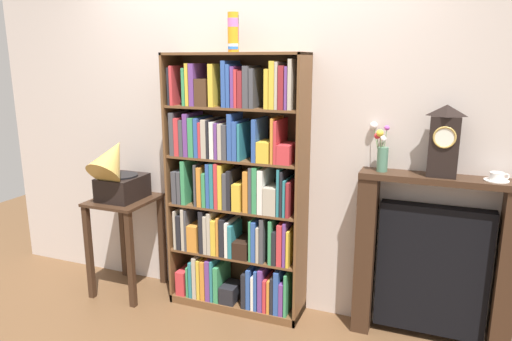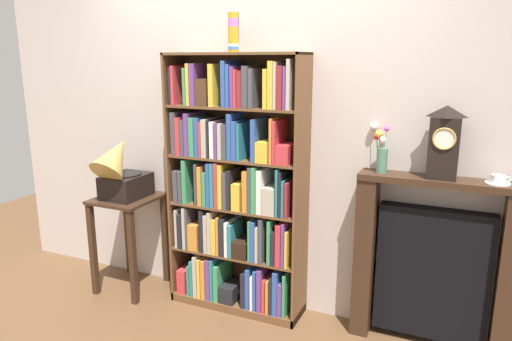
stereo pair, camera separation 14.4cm
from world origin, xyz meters
name	(u,v)px [view 2 (the right image)]	position (x,y,z in m)	size (l,w,h in m)	color
ground_plane	(230,313)	(0.00, 0.00, -0.01)	(7.87, 6.40, 0.02)	brown
wall_back	(275,129)	(0.22, 0.31, 1.33)	(4.87, 0.08, 2.66)	beige
bookshelf	(235,195)	(-0.01, 0.11, 0.87)	(1.00, 0.30, 1.86)	brown
cup_stack	(234,32)	(0.00, 0.10, 1.99)	(0.07, 0.08, 0.26)	orange
side_table_left	(129,223)	(-0.91, 0.03, 0.55)	(0.45, 0.49, 0.77)	#382316
gramophone	(120,171)	(-0.91, -0.03, 0.99)	(0.28, 0.48, 0.54)	black
fireplace_mantel	(433,265)	(1.35, 0.19, 0.55)	(0.97, 0.20, 1.12)	#382316
mantel_clock	(444,142)	(1.35, 0.17, 1.34)	(0.17, 0.14, 0.44)	black
flower_vase	(381,151)	(0.99, 0.18, 1.26)	(0.14, 0.17, 0.31)	#4C7A60
teacup_with_saucer	(498,180)	(1.66, 0.17, 1.14)	(0.14, 0.14, 0.05)	white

